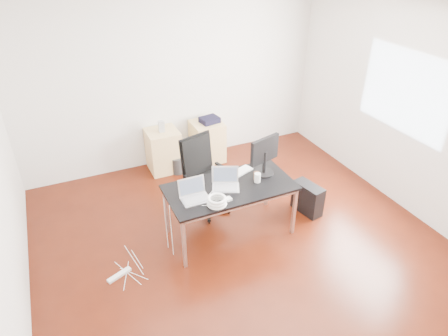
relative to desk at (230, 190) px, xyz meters
name	(u,v)px	position (x,y,z in m)	size (l,w,h in m)	color
room_shell	(248,148)	(0.07, -0.29, 0.73)	(5.00, 5.00, 5.00)	#391006
desk	(230,190)	(0.00, 0.00, 0.00)	(1.60, 0.80, 0.73)	black
office_chair	(203,172)	(-0.10, 0.65, -0.07)	(0.59, 0.61, 1.08)	black
filing_cabinet_left	(163,150)	(-0.30, 1.94, -0.33)	(0.50, 0.50, 0.70)	tan
filing_cabinet_right	(207,141)	(0.48, 1.94, -0.33)	(0.50, 0.50, 0.70)	tan
pc_tower	(308,198)	(1.19, -0.03, -0.46)	(0.20, 0.45, 0.44)	black
wastebasket	(178,164)	(-0.13, 1.75, -0.54)	(0.24, 0.24, 0.28)	black
power_strip	(119,275)	(-1.51, -0.18, -0.66)	(0.30, 0.06, 0.04)	white
laptop_left	(194,194)	(-0.49, -0.05, 0.11)	(0.33, 0.25, 0.23)	silver
laptop_right	(226,183)	(-0.05, 0.03, 0.11)	(0.40, 0.37, 0.23)	silver
monitor	(264,154)	(0.53, 0.11, 0.34)	(0.45, 0.26, 0.51)	black
keyboard	(238,173)	(0.22, 0.23, 0.06)	(0.44, 0.14, 0.02)	white
cup_white	(257,178)	(0.36, -0.04, 0.11)	(0.08, 0.08, 0.12)	white
cup_brown	(257,176)	(0.38, 0.02, 0.10)	(0.08, 0.08, 0.10)	brown
cable_coil	(217,201)	(-0.30, -0.29, 0.11)	(0.24, 0.24, 0.11)	white
power_adapter	(228,199)	(-0.14, -0.25, 0.07)	(0.07, 0.07, 0.03)	white
speaker	(161,126)	(-0.30, 1.92, 0.11)	(0.09, 0.08, 0.18)	#9E9E9E
navy_garment	(210,120)	(0.53, 1.93, 0.07)	(0.30, 0.24, 0.09)	black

